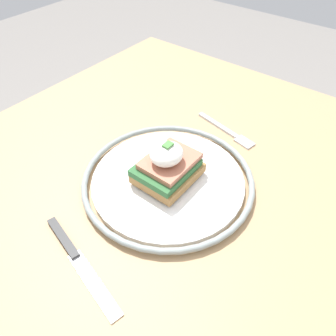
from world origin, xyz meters
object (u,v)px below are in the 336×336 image
at_px(sandwich, 167,166).
at_px(fork, 228,131).
at_px(knife, 75,256).
at_px(plate, 168,180).

distance_m(sandwich, fork, 0.19).
relative_size(sandwich, fork, 0.71).
relative_size(sandwich, knife, 0.54).
bearing_deg(fork, plate, -2.60).
distance_m(plate, sandwich, 0.03).
bearing_deg(knife, plate, 175.75).
height_order(plate, fork, plate).
bearing_deg(knife, sandwich, 175.87).
height_order(sandwich, fork, sandwich).
bearing_deg(sandwich, plate, 148.98).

